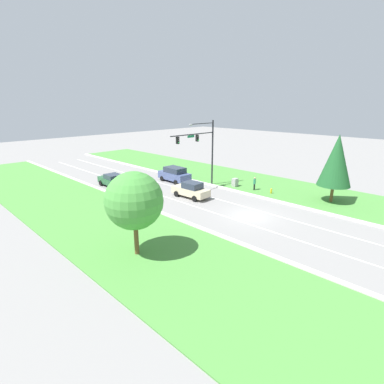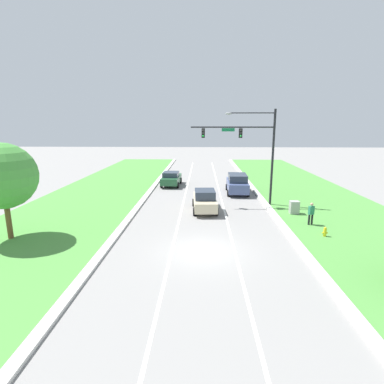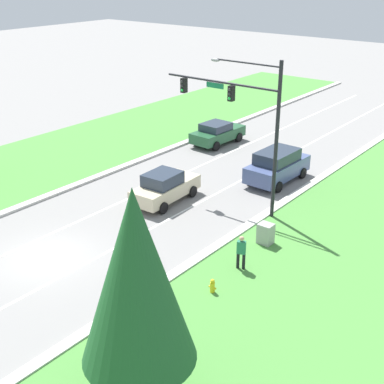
{
  "view_description": "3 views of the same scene",
  "coord_description": "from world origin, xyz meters",
  "px_view_note": "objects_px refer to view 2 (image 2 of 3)",
  "views": [
    {
      "loc": [
        -22.96,
        -14.86,
        10.38
      ],
      "look_at": [
        -1.2,
        6.71,
        1.24
      ],
      "focal_mm": 28.0,
      "sensor_mm": 36.0,
      "label": 1
    },
    {
      "loc": [
        -0.12,
        -15.91,
        7.06
      ],
      "look_at": [
        -0.91,
        8.25,
        1.59
      ],
      "focal_mm": 28.0,
      "sensor_mm": 36.0,
      "label": 2
    },
    {
      "loc": [
        18.65,
        -12.78,
        12.65
      ],
      "look_at": [
        2.36,
        7.88,
        1.29
      ],
      "focal_mm": 50.0,
      "sensor_mm": 36.0,
      "label": 3
    }
  ],
  "objects_px": {
    "champagne_sedan": "(205,200)",
    "forest_sedan": "(171,178)",
    "slate_blue_suv": "(237,183)",
    "utility_cabinet": "(294,208)",
    "fire_hydrant": "(325,232)",
    "oak_near_left_tree": "(2,176)",
    "traffic_signal_mast": "(250,143)",
    "pedestrian": "(311,213)"
  },
  "relations": [
    {
      "from": "champagne_sedan",
      "to": "forest_sedan",
      "type": "bearing_deg",
      "value": 107.32
    },
    {
      "from": "slate_blue_suv",
      "to": "forest_sedan",
      "type": "relative_size",
      "value": 1.05
    },
    {
      "from": "utility_cabinet",
      "to": "champagne_sedan",
      "type": "bearing_deg",
      "value": 173.32
    },
    {
      "from": "forest_sedan",
      "to": "utility_cabinet",
      "type": "xyz_separation_m",
      "value": [
        10.99,
        -11.27,
        -0.3
      ]
    },
    {
      "from": "champagne_sedan",
      "to": "fire_hydrant",
      "type": "bearing_deg",
      "value": -40.25
    },
    {
      "from": "forest_sedan",
      "to": "oak_near_left_tree",
      "type": "relative_size",
      "value": 0.76
    },
    {
      "from": "slate_blue_suv",
      "to": "utility_cabinet",
      "type": "distance_m",
      "value": 8.36
    },
    {
      "from": "traffic_signal_mast",
      "to": "champagne_sedan",
      "type": "distance_m",
      "value": 6.34
    },
    {
      "from": "utility_cabinet",
      "to": "forest_sedan",
      "type": "bearing_deg",
      "value": 134.28
    },
    {
      "from": "pedestrian",
      "to": "forest_sedan",
      "type": "bearing_deg",
      "value": -72.4
    },
    {
      "from": "traffic_signal_mast",
      "to": "utility_cabinet",
      "type": "height_order",
      "value": "traffic_signal_mast"
    },
    {
      "from": "traffic_signal_mast",
      "to": "slate_blue_suv",
      "type": "relative_size",
      "value": 1.73
    },
    {
      "from": "pedestrian",
      "to": "oak_near_left_tree",
      "type": "distance_m",
      "value": 20.24
    },
    {
      "from": "forest_sedan",
      "to": "traffic_signal_mast",
      "type": "bearing_deg",
      "value": -44.88
    },
    {
      "from": "traffic_signal_mast",
      "to": "oak_near_left_tree",
      "type": "distance_m",
      "value": 18.4
    },
    {
      "from": "traffic_signal_mast",
      "to": "oak_near_left_tree",
      "type": "xyz_separation_m",
      "value": [
        -16.13,
        -8.74,
        -1.47
      ]
    },
    {
      "from": "traffic_signal_mast",
      "to": "forest_sedan",
      "type": "distance_m",
      "value": 12.38
    },
    {
      "from": "champagne_sedan",
      "to": "fire_hydrant",
      "type": "relative_size",
      "value": 6.51
    },
    {
      "from": "forest_sedan",
      "to": "fire_hydrant",
      "type": "bearing_deg",
      "value": -52.06
    },
    {
      "from": "slate_blue_suv",
      "to": "fire_hydrant",
      "type": "bearing_deg",
      "value": -70.03
    },
    {
      "from": "traffic_signal_mast",
      "to": "fire_hydrant",
      "type": "height_order",
      "value": "traffic_signal_mast"
    },
    {
      "from": "traffic_signal_mast",
      "to": "fire_hydrant",
      "type": "relative_size",
      "value": 11.91
    },
    {
      "from": "pedestrian",
      "to": "fire_hydrant",
      "type": "relative_size",
      "value": 2.41
    },
    {
      "from": "champagne_sedan",
      "to": "utility_cabinet",
      "type": "relative_size",
      "value": 4.13
    },
    {
      "from": "champagne_sedan",
      "to": "traffic_signal_mast",
      "type": "bearing_deg",
      "value": 23.87
    },
    {
      "from": "fire_hydrant",
      "to": "oak_near_left_tree",
      "type": "height_order",
      "value": "oak_near_left_tree"
    },
    {
      "from": "pedestrian",
      "to": "utility_cabinet",
      "type": "bearing_deg",
      "value": -103.98
    },
    {
      "from": "slate_blue_suv",
      "to": "pedestrian",
      "type": "relative_size",
      "value": 2.84
    },
    {
      "from": "traffic_signal_mast",
      "to": "pedestrian",
      "type": "relative_size",
      "value": 4.93
    },
    {
      "from": "champagne_sedan",
      "to": "oak_near_left_tree",
      "type": "relative_size",
      "value": 0.75
    },
    {
      "from": "champagne_sedan",
      "to": "oak_near_left_tree",
      "type": "distance_m",
      "value": 14.34
    },
    {
      "from": "traffic_signal_mast",
      "to": "pedestrian",
      "type": "distance_m",
      "value": 8.01
    },
    {
      "from": "fire_hydrant",
      "to": "slate_blue_suv",
      "type": "bearing_deg",
      "value": 108.49
    },
    {
      "from": "fire_hydrant",
      "to": "oak_near_left_tree",
      "type": "distance_m",
      "value": 20.22
    },
    {
      "from": "utility_cabinet",
      "to": "pedestrian",
      "type": "bearing_deg",
      "value": -82.49
    },
    {
      "from": "champagne_sedan",
      "to": "pedestrian",
      "type": "relative_size",
      "value": 2.7
    },
    {
      "from": "pedestrian",
      "to": "fire_hydrant",
      "type": "xyz_separation_m",
      "value": [
        0.12,
        -2.28,
        -0.59
      ]
    },
    {
      "from": "forest_sedan",
      "to": "fire_hydrant",
      "type": "distance_m",
      "value": 19.9
    },
    {
      "from": "slate_blue_suv",
      "to": "utility_cabinet",
      "type": "xyz_separation_m",
      "value": [
        3.69,
        -7.48,
        -0.49
      ]
    },
    {
      "from": "slate_blue_suv",
      "to": "oak_near_left_tree",
      "type": "distance_m",
      "value": 20.86
    },
    {
      "from": "slate_blue_suv",
      "to": "forest_sedan",
      "type": "xyz_separation_m",
      "value": [
        -7.3,
        3.79,
        -0.19
      ]
    },
    {
      "from": "slate_blue_suv",
      "to": "fire_hydrant",
      "type": "distance_m",
      "value": 13.16
    }
  ]
}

